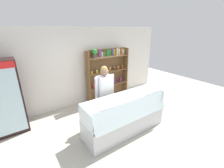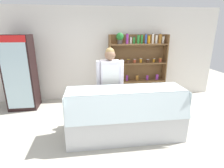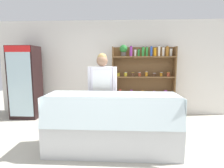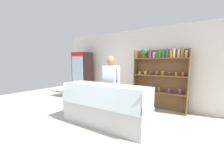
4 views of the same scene
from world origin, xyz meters
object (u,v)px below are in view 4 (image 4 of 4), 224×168
at_px(drinks_fridge, 83,76).
at_px(shop_clerk, 111,81).
at_px(shelving_unit, 159,75).
at_px(deli_display_case, 105,112).

bearing_deg(drinks_fridge, shop_clerk, -26.79).
distance_m(drinks_fridge, shelving_unit, 3.21).
xyz_separation_m(drinks_fridge, deli_display_case, (2.46, -1.73, -0.66)).
relative_size(drinks_fridge, deli_display_case, 0.87).
height_order(shelving_unit, deli_display_case, shelving_unit).
bearing_deg(deli_display_case, drinks_fridge, 144.94).
distance_m(drinks_fridge, deli_display_case, 3.08).
xyz_separation_m(shelving_unit, deli_display_case, (-0.74, -1.97, -0.81)).
height_order(drinks_fridge, deli_display_case, drinks_fridge).
distance_m(shelving_unit, shop_clerk, 1.68).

